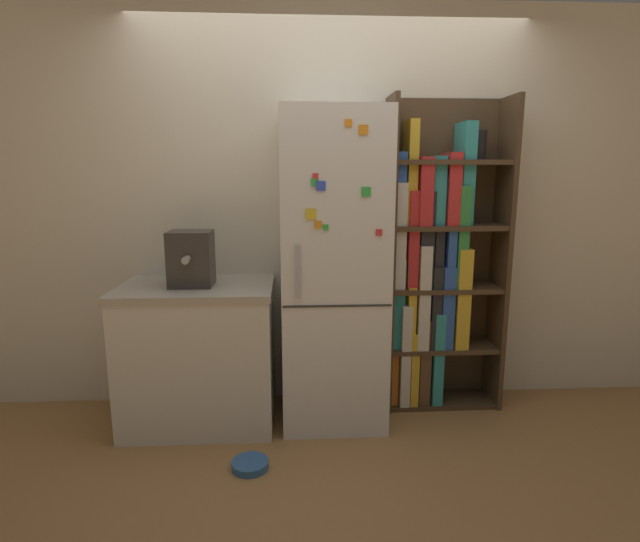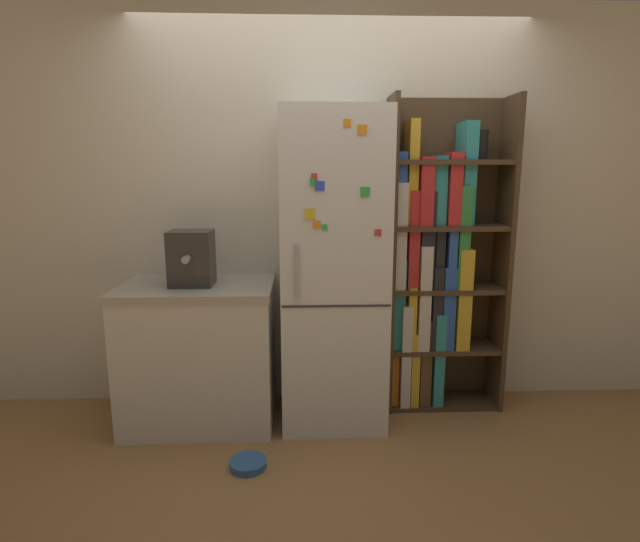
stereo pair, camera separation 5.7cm
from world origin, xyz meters
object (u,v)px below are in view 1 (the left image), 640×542
at_px(refrigerator, 333,271).
at_px(bookshelf, 433,268).
at_px(pet_bowl, 250,464).
at_px(espresso_machine, 191,259).

bearing_deg(refrigerator, bookshelf, 13.81).
height_order(refrigerator, pet_bowl, refrigerator).
xyz_separation_m(bookshelf, pet_bowl, (-1.16, -0.74, -0.91)).
relative_size(bookshelf, espresso_machine, 6.11).
bearing_deg(refrigerator, pet_bowl, -130.31).
bearing_deg(refrigerator, espresso_machine, -177.63).
bearing_deg(espresso_machine, pet_bowl, -56.00).
distance_m(refrigerator, bookshelf, 0.69).
relative_size(bookshelf, pet_bowl, 10.13).
distance_m(bookshelf, espresso_machine, 1.54).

